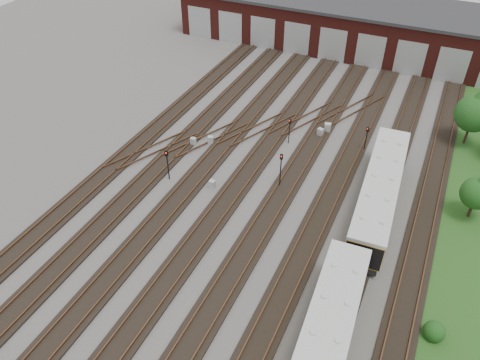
% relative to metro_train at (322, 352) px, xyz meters
% --- Properties ---
extents(ground, '(120.00, 120.00, 0.00)m').
position_rel_metro_train_xyz_m(ground, '(-10.00, 9.35, -1.96)').
color(ground, '#4E4B48').
rests_on(ground, ground).
extents(track_network, '(30.40, 70.00, 0.33)m').
position_rel_metro_train_xyz_m(track_network, '(-10.17, 9.93, -1.85)').
color(track_network, black).
rests_on(track_network, ground).
extents(maintenance_shed, '(51.00, 12.50, 6.35)m').
position_rel_metro_train_xyz_m(maintenance_shed, '(-10.01, 49.32, 1.25)').
color(maintenance_shed, '#561A15').
rests_on(maintenance_shed, ground).
extents(metro_train, '(3.62, 47.51, 3.18)m').
position_rel_metro_train_xyz_m(metro_train, '(0.00, 0.00, 0.00)').
color(metro_train, black).
rests_on(metro_train, ground).
extents(signal_mast_0, '(0.32, 0.30, 3.20)m').
position_rel_metro_train_xyz_m(signal_mast_0, '(-18.20, 12.19, 0.11)').
color(signal_mast_0, black).
rests_on(signal_mast_0, ground).
extents(signal_mast_1, '(0.28, 0.27, 2.84)m').
position_rel_metro_train_xyz_m(signal_mast_1, '(-10.27, 22.40, -0.13)').
color(signal_mast_1, black).
rests_on(signal_mast_1, ground).
extents(signal_mast_2, '(0.29, 0.27, 3.54)m').
position_rel_metro_train_xyz_m(signal_mast_2, '(-8.59, 15.53, 0.29)').
color(signal_mast_2, black).
rests_on(signal_mast_2, ground).
extents(signal_mast_3, '(0.27, 0.26, 2.68)m').
position_rel_metro_train_xyz_m(signal_mast_3, '(-2.97, 24.40, -0.22)').
color(signal_mast_3, black).
rests_on(signal_mast_3, ground).
extents(relay_cabinet_0, '(0.53, 0.45, 0.86)m').
position_rel_metro_train_xyz_m(relay_cabinet_0, '(-18.90, 17.96, -1.53)').
color(relay_cabinet_0, '#ABADB1').
rests_on(relay_cabinet_0, ground).
extents(relay_cabinet_1, '(0.64, 0.58, 0.89)m').
position_rel_metro_train_xyz_m(relay_cabinet_1, '(-17.42, 18.91, -1.51)').
color(relay_cabinet_1, '#ABADB1').
rests_on(relay_cabinet_1, ground).
extents(relay_cabinet_2, '(0.53, 0.45, 0.86)m').
position_rel_metro_train_xyz_m(relay_cabinet_2, '(-13.97, 12.68, -1.53)').
color(relay_cabinet_2, '#ABADB1').
rests_on(relay_cabinet_2, ground).
extents(relay_cabinet_3, '(0.67, 0.61, 0.93)m').
position_rel_metro_train_xyz_m(relay_cabinet_3, '(-7.73, 24.96, -1.49)').
color(relay_cabinet_3, '#ABADB1').
rests_on(relay_cabinet_3, ground).
extents(relay_cabinet_4, '(0.76, 0.68, 1.08)m').
position_rel_metro_train_xyz_m(relay_cabinet_4, '(-7.28, 25.99, -1.42)').
color(relay_cabinet_4, '#ABADB1').
rests_on(relay_cabinet_4, ground).
extents(tree_0, '(3.71, 3.71, 6.16)m').
position_rel_metro_train_xyz_m(tree_0, '(6.00, 29.93, 2.00)').
color(tree_0, '#301E15').
rests_on(tree_0, ground).
extents(tree_3, '(2.69, 2.69, 4.46)m').
position_rel_metro_train_xyz_m(tree_3, '(7.23, 18.48, 0.90)').
color(tree_3, '#301E15').
rests_on(tree_3, ground).
extents(bush_0, '(1.41, 1.41, 1.41)m').
position_rel_metro_train_xyz_m(bush_0, '(6.00, 5.37, -1.25)').
color(bush_0, '#1A4513').
rests_on(bush_0, ground).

